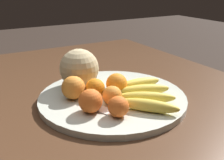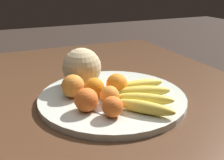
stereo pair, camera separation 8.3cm
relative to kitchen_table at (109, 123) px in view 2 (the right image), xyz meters
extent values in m
cube|color=#4C301E|center=(0.00, 0.00, 0.06)|extent=(1.55, 1.13, 0.04)
cube|color=#4C301E|center=(0.69, -0.48, -0.31)|extent=(0.07, 0.07, 0.70)
cylinder|color=beige|center=(0.00, -0.01, 0.09)|extent=(0.47, 0.47, 0.02)
torus|color=#47382D|center=(0.00, -0.01, 0.09)|extent=(0.47, 0.47, 0.01)
sphere|color=#C6B284|center=(0.12, 0.05, 0.17)|extent=(0.13, 0.13, 0.13)
sphere|color=#473819|center=(-0.04, -0.01, 0.12)|extent=(0.03, 0.03, 0.03)
ellipsoid|color=gold|center=(-0.15, -0.04, 0.12)|extent=(0.15, 0.14, 0.04)
ellipsoid|color=gold|center=(-0.10, -0.07, 0.12)|extent=(0.12, 0.16, 0.03)
ellipsoid|color=gold|center=(-0.05, -0.10, 0.12)|extent=(0.09, 0.17, 0.04)
ellipsoid|color=gold|center=(0.00, -0.12, 0.12)|extent=(0.05, 0.16, 0.04)
sphere|color=orange|center=(0.00, -0.03, 0.14)|extent=(0.07, 0.07, 0.07)
sphere|color=orange|center=(-0.07, 0.10, 0.13)|extent=(0.07, 0.07, 0.07)
sphere|color=orange|center=(0.03, 0.11, 0.14)|extent=(0.07, 0.07, 0.07)
sphere|color=orange|center=(-0.13, 0.04, 0.13)|extent=(0.06, 0.06, 0.06)
sphere|color=orange|center=(0.01, 0.04, 0.13)|extent=(0.06, 0.06, 0.06)
sphere|color=orange|center=(-0.06, 0.02, 0.13)|extent=(0.06, 0.06, 0.06)
cube|color=white|center=(-0.07, 0.07, 0.10)|extent=(0.09, 0.07, 0.00)
camera|label=1|loc=(-0.67, 0.37, 0.45)|focal=42.00mm
camera|label=2|loc=(-0.71, 0.30, 0.45)|focal=42.00mm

